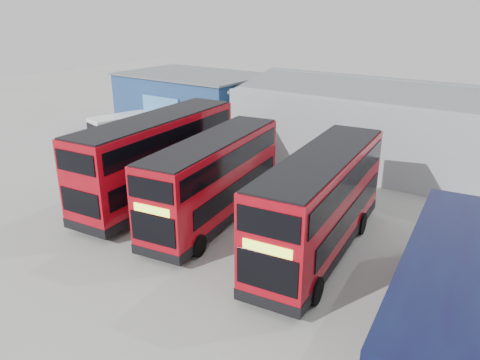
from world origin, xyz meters
TOP-DOWN VIEW (x-y plane):
  - ground_plane at (0.00, 0.00)m, footprint 120.00×120.00m
  - office_block at (-14.00, 17.99)m, footprint 12.30×8.32m
  - maintenance_shed at (8.00, 20.00)m, footprint 30.50×12.00m
  - double_decker_left at (-5.11, 4.61)m, footprint 3.99×11.91m
  - double_decker_centre at (-0.82, 4.28)m, footprint 4.15×10.82m
  - double_decker_right at (5.18, 4.35)m, footprint 4.02×11.36m
  - single_decker_blue at (11.17, 1.44)m, footprint 4.08×11.98m
  - panel_van at (-16.01, 11.53)m, footprint 3.39×5.69m

SIDE VIEW (x-z plane):
  - ground_plane at x=0.00m, z-range 0.00..0.00m
  - panel_van at x=-16.01m, z-range 0.14..2.47m
  - single_decker_blue at x=11.17m, z-range -0.01..3.18m
  - double_decker_centre at x=-0.82m, z-range -0.01..4.46m
  - double_decker_right at x=5.18m, z-range -0.01..4.70m
  - double_decker_left at x=-5.11m, z-range -0.01..4.93m
  - office_block at x=-14.00m, z-range 0.02..5.14m
  - maintenance_shed at x=8.00m, z-range -0.34..5.55m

